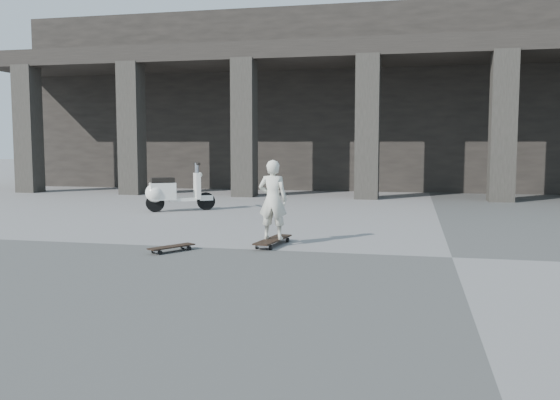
% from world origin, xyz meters
% --- Properties ---
extents(ground, '(90.00, 90.00, 0.00)m').
position_xyz_m(ground, '(0.00, 0.00, 0.00)').
color(ground, '#494946').
rests_on(ground, ground).
extents(colonnade, '(28.00, 8.82, 6.00)m').
position_xyz_m(colonnade, '(-0.00, 13.77, 3.03)').
color(colonnade, black).
rests_on(colonnade, ground).
extents(longboard, '(0.39, 1.05, 0.10)m').
position_xyz_m(longboard, '(-2.60, 0.39, 0.08)').
color(longboard, black).
rests_on(longboard, ground).
extents(skateboard_spare, '(0.53, 0.70, 0.08)m').
position_xyz_m(skateboard_spare, '(-3.89, -0.43, 0.07)').
color(skateboard_spare, black).
rests_on(skateboard_spare, ground).
extents(child, '(0.44, 0.30, 1.20)m').
position_xyz_m(child, '(-2.60, 0.39, 0.70)').
color(child, silver).
rests_on(child, longboard).
extents(scooter, '(1.41, 1.00, 1.12)m').
position_xyz_m(scooter, '(-5.97, 4.33, 0.44)').
color(scooter, black).
rests_on(scooter, ground).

